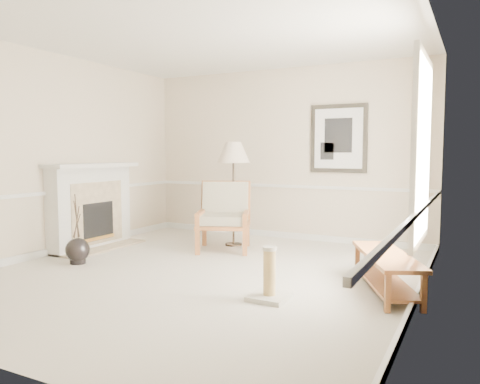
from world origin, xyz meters
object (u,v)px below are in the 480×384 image
Objects in this scene: bench at (386,266)px; floor_vase at (78,251)px; floor_lamp at (233,155)px; armchair at (224,213)px; scratching_post at (269,283)px.

floor_vase is at bearing -171.69° from bench.
bench is (2.61, -1.47, -1.16)m from floor_lamp.
armchair is 0.65× the size of floor_lamp.
armchair is 0.93m from floor_lamp.
scratching_post is (1.61, -2.27, -1.26)m from floor_lamp.
bench is (3.88, 0.57, 0.10)m from floor_vase.
armchair is at bearing 53.65° from floor_vase.
floor_lamp is at bearing 57.94° from floor_vase.
armchair is 2.57m from scratching_post.
scratching_post is at bearing -54.71° from floor_lamp.
floor_lamp is (-0.00, 0.30, 0.88)m from armchair.
floor_lamp is at bearing 66.92° from armchair.
scratching_post is at bearing -73.93° from armchair.
floor_vase is 0.57× the size of floor_lamp.
floor_vase is 2.89m from scratching_post.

